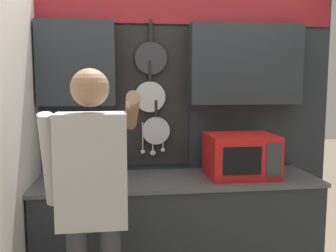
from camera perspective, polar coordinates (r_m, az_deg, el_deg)
base_cabinet_counter at (r=2.95m, az=1.49°, el=-16.58°), size 2.07×0.61×0.91m
back_wall_unit at (r=2.98m, az=1.06°, el=2.73°), size 2.64×0.20×2.32m
side_wall at (r=2.39m, az=-22.68°, el=-4.92°), size 0.04×1.60×2.32m
microwave at (r=2.86m, az=11.03°, el=-4.40°), size 0.50×0.41×0.32m
knife_block at (r=2.75m, az=-13.50°, el=-6.41°), size 0.13×0.16×0.26m
utensil_crock at (r=2.74m, az=-9.77°, el=-6.45°), size 0.12×0.12×0.35m
person at (r=2.14m, az=-11.42°, el=-9.93°), size 0.54×0.64×1.69m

